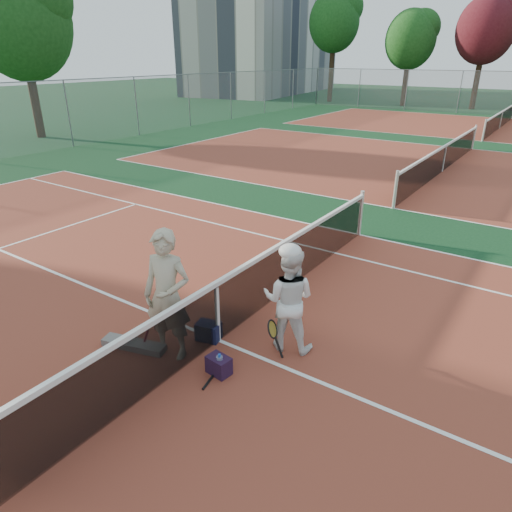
% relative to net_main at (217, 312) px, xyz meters
% --- Properties ---
extents(ground, '(130.00, 130.00, 0.00)m').
position_rel_net_main_xyz_m(ground, '(0.00, 0.00, -0.51)').
color(ground, '#0D3218').
rests_on(ground, ground).
extents(court_main, '(23.77, 10.97, 0.01)m').
position_rel_net_main_xyz_m(court_main, '(0.00, 0.00, -0.51)').
color(court_main, maroon).
rests_on(court_main, ground).
extents(court_far_a, '(23.77, 10.97, 0.01)m').
position_rel_net_main_xyz_m(court_far_a, '(0.00, 13.50, -0.51)').
color(court_far_a, maroon).
rests_on(court_far_a, ground).
extents(court_far_b, '(23.77, 10.97, 0.01)m').
position_rel_net_main_xyz_m(court_far_b, '(0.00, 27.00, -0.51)').
color(court_far_b, maroon).
rests_on(court_far_b, ground).
extents(net_main, '(0.10, 10.98, 1.02)m').
position_rel_net_main_xyz_m(net_main, '(0.00, 0.00, 0.00)').
color(net_main, black).
rests_on(net_main, ground).
extents(net_far_a, '(0.10, 10.98, 1.02)m').
position_rel_net_main_xyz_m(net_far_a, '(0.00, 13.50, 0.00)').
color(net_far_a, black).
rests_on(net_far_a, ground).
extents(net_far_b, '(0.10, 10.98, 1.02)m').
position_rel_net_main_xyz_m(net_far_b, '(0.00, 27.00, 0.00)').
color(net_far_b, black).
rests_on(net_far_b, ground).
extents(fence_left, '(0.06, 54.50, 3.00)m').
position_rel_net_main_xyz_m(fence_left, '(-16.00, 6.75, 0.99)').
color(fence_left, slate).
rests_on(fence_left, ground).
extents(apartment_block, '(12.96, 23.18, 15.00)m').
position_rel_net_main_xyz_m(apartment_block, '(-28.00, 44.00, 6.99)').
color(apartment_block, beige).
rests_on(apartment_block, ground).
extents(player_a, '(0.81, 0.64, 1.93)m').
position_rel_net_main_xyz_m(player_a, '(-0.35, -0.64, 0.46)').
color(player_a, '#B6AA8D').
rests_on(player_a, ground).
extents(player_b, '(0.91, 0.80, 1.60)m').
position_rel_net_main_xyz_m(player_b, '(0.95, 0.48, 0.29)').
color(player_b, white).
rests_on(player_b, ground).
extents(racket_red, '(0.35, 0.36, 0.57)m').
position_rel_net_main_xyz_m(racket_red, '(-0.69, -0.69, -0.22)').
color(racket_red, maroon).
rests_on(racket_red, ground).
extents(racket_black_held, '(0.28, 0.30, 0.57)m').
position_rel_net_main_xyz_m(racket_black_held, '(0.88, 0.15, -0.22)').
color(racket_black_held, black).
rests_on(racket_black_held, ground).
extents(racket_spare, '(0.40, 0.65, 0.03)m').
position_rel_net_main_xyz_m(racket_spare, '(0.44, -0.55, -0.49)').
color(racket_spare, black).
rests_on(racket_spare, ground).
extents(sports_bag_navy, '(0.41, 0.33, 0.29)m').
position_rel_net_main_xyz_m(sports_bag_navy, '(-0.15, -0.05, -0.37)').
color(sports_bag_navy, black).
rests_on(sports_bag_navy, ground).
extents(sports_bag_purple, '(0.35, 0.26, 0.26)m').
position_rel_net_main_xyz_m(sports_bag_purple, '(0.50, -0.61, -0.38)').
color(sports_bag_purple, black).
rests_on(sports_bag_purple, ground).
extents(net_cover_canvas, '(1.02, 0.49, 0.10)m').
position_rel_net_main_xyz_m(net_cover_canvas, '(-0.93, -0.86, -0.46)').
color(net_cover_canvas, '#5E5955').
rests_on(net_cover_canvas, ground).
extents(water_bottle, '(0.09, 0.09, 0.30)m').
position_rel_net_main_xyz_m(water_bottle, '(0.53, -0.63, -0.36)').
color(water_bottle, '#C8DCFD').
rests_on(water_bottle, ground).
extents(tree_back_0, '(4.49, 4.49, 9.35)m').
position_rel_net_main_xyz_m(tree_back_0, '(-16.19, 37.14, 6.21)').
color(tree_back_0, '#382314').
rests_on(tree_back_0, ground).
extents(tree_back_1, '(4.10, 4.10, 7.58)m').
position_rel_net_main_xyz_m(tree_back_1, '(-9.17, 37.13, 4.68)').
color(tree_back_1, '#382314').
rests_on(tree_back_1, ground).
extents(tree_back_maroon, '(4.38, 4.38, 8.33)m').
position_rel_net_main_xyz_m(tree_back_maroon, '(-3.60, 37.55, 5.28)').
color(tree_back_maroon, '#382314').
rests_on(tree_back_maroon, ground).
extents(tree_left_1, '(4.88, 4.88, 8.37)m').
position_rel_net_main_xyz_m(tree_left_1, '(-19.81, 9.59, 5.03)').
color(tree_left_1, '#382314').
rests_on(tree_left_1, ground).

